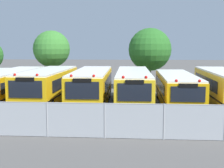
{
  "coord_description": "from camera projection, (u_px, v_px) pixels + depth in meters",
  "views": [
    {
      "loc": [
        3.34,
        -22.95,
        4.42
      ],
      "look_at": [
        1.58,
        0.0,
        1.6
      ],
      "focal_mm": 49.4,
      "sensor_mm": 36.0,
      "label": 1
    }
  ],
  "objects": [
    {
      "name": "ground_plane",
      "position": [
        91.0,
        105.0,
        23.5
      ],
      "size": [
        160.0,
        160.0,
        0.0
      ],
      "primitive_type": "plane",
      "color": "#514F4C"
    },
    {
      "name": "school_bus_1",
      "position": [
        8.0,
        86.0,
        23.68
      ],
      "size": [
        2.54,
        11.52,
        2.67
      ],
      "rotation": [
        0.0,
        0.0,
        3.14
      ],
      "color": "#EAA80C",
      "rests_on": "ground_plane"
    },
    {
      "name": "school_bus_2",
      "position": [
        48.0,
        86.0,
        23.34
      ],
      "size": [
        2.66,
        9.74,
        2.79
      ],
      "rotation": [
        0.0,
        0.0,
        3.14
      ],
      "color": "yellow",
      "rests_on": "ground_plane"
    },
    {
      "name": "school_bus_3",
      "position": [
        92.0,
        86.0,
        23.11
      ],
      "size": [
        2.77,
        10.09,
        2.77
      ],
      "rotation": [
        0.0,
        0.0,
        3.17
      ],
      "color": "yellow",
      "rests_on": "ground_plane"
    },
    {
      "name": "school_bus_4",
      "position": [
        133.0,
        87.0,
        22.85
      ],
      "size": [
        2.66,
        10.81,
        2.75
      ],
      "rotation": [
        0.0,
        0.0,
        3.16
      ],
      "color": "yellow",
      "rests_on": "ground_plane"
    },
    {
      "name": "school_bus_5",
      "position": [
        177.0,
        88.0,
        22.81
      ],
      "size": [
        2.53,
        9.99,
        2.5
      ],
      "rotation": [
        0.0,
        0.0,
        3.14
      ],
      "color": "#EAA80C",
      "rests_on": "ground_plane"
    },
    {
      "name": "school_bus_6",
      "position": [
        223.0,
        87.0,
        22.65
      ],
      "size": [
        2.52,
        9.52,
        2.79
      ],
      "rotation": [
        0.0,
        0.0,
        3.14
      ],
      "color": "yellow",
      "rests_on": "ground_plane"
    },
    {
      "name": "tree_1",
      "position": [
        51.0,
        48.0,
        31.25
      ],
      "size": [
        3.71,
        3.71,
        6.02
      ],
      "color": "#4C3823",
      "rests_on": "ground_plane"
    },
    {
      "name": "tree_2",
      "position": [
        150.0,
        50.0,
        31.31
      ],
      "size": [
        4.36,
        4.36,
        6.28
      ],
      "color": "#4C3823",
      "rests_on": "ground_plane"
    },
    {
      "name": "chainlink_fence",
      "position": [
        76.0,
        119.0,
        14.9
      ],
      "size": [
        25.46,
        0.07,
        1.74
      ],
      "color": "#9EA0A3",
      "rests_on": "ground_plane"
    },
    {
      "name": "traffic_cone",
      "position": [
        68.0,
        125.0,
        16.4
      ],
      "size": [
        0.36,
        0.36,
        0.47
      ],
      "primitive_type": "cone",
      "color": "#EA5914",
      "rests_on": "ground_plane"
    }
  ]
}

